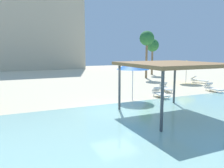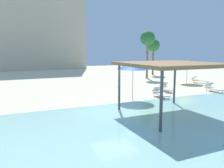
# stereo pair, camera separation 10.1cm
# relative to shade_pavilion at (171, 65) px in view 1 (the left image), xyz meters

# --- Properties ---
(ground_plane) EXTENTS (80.00, 80.00, 0.00)m
(ground_plane) POSITION_rel_shade_pavilion_xyz_m (-2.36, 2.10, -2.77)
(ground_plane) COLOR beige
(lagoon_water) EXTENTS (44.00, 13.50, 0.04)m
(lagoon_water) POSITION_rel_shade_pavilion_xyz_m (-2.36, -3.15, -2.75)
(lagoon_water) COLOR #99D1C6
(lagoon_water) RESTS_ON ground
(shade_pavilion) EXTENTS (4.85, 4.85, 2.93)m
(shade_pavilion) POSITION_rel_shade_pavilion_xyz_m (0.00, 0.00, 0.00)
(shade_pavilion) COLOR #42474C
(shade_pavilion) RESTS_ON ground
(beach_umbrella_yellow_2) EXTENTS (2.35, 2.35, 2.55)m
(beach_umbrella_yellow_2) POSITION_rel_shade_pavilion_xyz_m (9.87, 9.40, -0.54)
(beach_umbrella_yellow_2) COLOR silver
(beach_umbrella_yellow_2) RESTS_ON ground
(beach_umbrella_blue_3) EXTENTS (2.34, 2.34, 2.89)m
(beach_umbrella_blue_3) POSITION_rel_shade_pavilion_xyz_m (0.04, 4.20, -0.20)
(beach_umbrella_blue_3) COLOR silver
(beach_umbrella_blue_3) RESTS_ON ground
(lounge_chair_0) EXTENTS (0.86, 1.96, 0.74)m
(lounge_chair_0) POSITION_rel_shade_pavilion_xyz_m (2.47, 4.17, -2.44)
(lounge_chair_0) COLOR white
(lounge_chair_0) RESTS_ON ground
(lounge_chair_1) EXTENTS (1.47, 1.94, 0.74)m
(lounge_chair_1) POSITION_rel_shade_pavilion_xyz_m (11.38, 9.02, -2.44)
(lounge_chair_1) COLOR white
(lounge_chair_1) RESTS_ON ground
(lounge_chair_2) EXTENTS (1.17, 1.99, 0.74)m
(lounge_chair_2) POSITION_rel_shade_pavilion_xyz_m (4.57, 6.23, -2.44)
(lounge_chair_2) COLOR white
(lounge_chair_2) RESTS_ON ground
(lounge_chair_4) EXTENTS (0.90, 1.97, 0.74)m
(lounge_chair_4) POSITION_rel_shade_pavilion_xyz_m (8.27, 4.33, -2.44)
(lounge_chair_4) COLOR white
(lounge_chair_4) RESTS_ON ground
(palm_tree_0) EXTENTS (1.90, 1.90, 5.39)m
(palm_tree_0) POSITION_rel_shade_pavilion_xyz_m (11.71, 18.73, 1.56)
(palm_tree_0) COLOR brown
(palm_tree_0) RESTS_ON ground
(palm_tree_1) EXTENTS (1.90, 1.90, 6.16)m
(palm_tree_1) POSITION_rel_shade_pavilion_xyz_m (8.36, 15.18, 2.30)
(palm_tree_1) COLOR brown
(palm_tree_1) RESTS_ON ground
(hotel_block_0) EXTENTS (17.38, 10.69, 18.43)m
(hotel_block_0) POSITION_rel_shade_pavilion_xyz_m (-2.65, 39.38, 6.45)
(hotel_block_0) COLOR beige
(hotel_block_0) RESTS_ON ground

